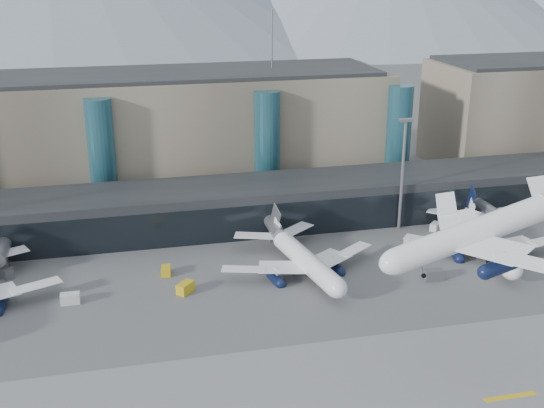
{
  "coord_description": "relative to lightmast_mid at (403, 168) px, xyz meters",
  "views": [
    {
      "loc": [
        -31.16,
        -86.25,
        58.21
      ],
      "look_at": [
        -3.53,
        32.0,
        14.35
      ],
      "focal_mm": 45.0,
      "sensor_mm": 36.0,
      "label": 1
    }
  ],
  "objects": [
    {
      "name": "ground",
      "position": [
        -30.0,
        -48.0,
        -14.42
      ],
      "size": [
        900.0,
        900.0,
        0.0
      ],
      "primitive_type": "plane",
      "color": "#515154",
      "rests_on": "ground"
    },
    {
      "name": "concourse",
      "position": [
        -30.02,
        9.73,
        -9.45
      ],
      "size": [
        170.0,
        27.0,
        10.0
      ],
      "color": "black",
      "rests_on": "ground"
    },
    {
      "name": "terminal_main",
      "position": [
        -55.0,
        42.0,
        1.03
      ],
      "size": [
        130.0,
        30.0,
        31.0
      ],
      "color": "gray",
      "rests_on": "ground"
    },
    {
      "name": "teal_towers",
      "position": [
        -44.99,
        26.01,
        -0.41
      ],
      "size": [
        116.4,
        19.4,
        46.0
      ],
      "color": "#255868",
      "rests_on": "ground"
    },
    {
      "name": "lightmast_mid",
      "position": [
        0.0,
        0.0,
        0.0
      ],
      "size": [
        3.0,
        1.2,
        25.6
      ],
      "color": "slate",
      "rests_on": "ground"
    },
    {
      "name": "hero_jet",
      "position": [
        -10.28,
        -53.53,
        8.55
      ],
      "size": [
        32.94,
        33.82,
        10.89
      ],
      "rotation": [
        0.0,
        -0.25,
        0.04
      ],
      "color": "white",
      "rests_on": "ground"
    },
    {
      "name": "jet_parked_mid",
      "position": [
        -27.94,
        -15.63,
        -10.24
      ],
      "size": [
        33.8,
        34.2,
        11.05
      ],
      "rotation": [
        0.0,
        0.0,
        1.74
      ],
      "color": "white",
      "rests_on": "ground"
    },
    {
      "name": "jet_parked_right",
      "position": [
        12.85,
        -15.56,
        -9.98
      ],
      "size": [
        35.49,
        36.53,
        11.74
      ],
      "rotation": [
        0.0,
        0.0,
        1.34
      ],
      "color": "white",
      "rests_on": "ground"
    },
    {
      "name": "veh_a",
      "position": [
        -71.59,
        -20.13,
        -13.47
      ],
      "size": [
        3.37,
        1.91,
        1.89
      ],
      "primitive_type": "cube",
      "rotation": [
        0.0,
        0.0,
        -0.01
      ],
      "color": "silver",
      "rests_on": "ground"
    },
    {
      "name": "veh_b",
      "position": [
        -53.9,
        -12.21,
        -13.58
      ],
      "size": [
        2.15,
        3.11,
        1.68
      ],
      "primitive_type": "cube",
      "rotation": [
        0.0,
        0.0,
        1.44
      ],
      "color": "gold",
      "rests_on": "ground"
    },
    {
      "name": "veh_c",
      "position": [
        -3.97,
        -26.13,
        -13.39
      ],
      "size": [
        3.83,
        2.21,
        2.05
      ],
      "primitive_type": "cube",
      "rotation": [
        0.0,
        0.0,
        -0.07
      ],
      "color": "#47474C",
      "rests_on": "ground"
    },
    {
      "name": "veh_d",
      "position": [
        7.68,
        -2.65,
        -13.57
      ],
      "size": [
        3.22,
        3.23,
        1.7
      ],
      "primitive_type": "cube",
      "rotation": [
        0.0,
        0.0,
        0.79
      ],
      "color": "silver",
      "rests_on": "ground"
    },
    {
      "name": "veh_f",
      "position": [
        -84.04,
        -6.37,
        -13.52
      ],
      "size": [
        3.09,
        3.64,
        1.8
      ],
      "primitive_type": "cube",
      "rotation": [
        0.0,
        0.0,
        2.1
      ],
      "color": "#47474C",
      "rests_on": "ground"
    },
    {
      "name": "veh_g",
      "position": [
        -1.59,
        -10.28,
        -13.62
      ],
      "size": [
        2.83,
        3.14,
        1.59
      ],
      "primitive_type": "cube",
      "rotation": [
        0.0,
        0.0,
        -0.98
      ],
      "color": "silver",
      "rests_on": "ground"
    },
    {
      "name": "veh_h",
      "position": [
        -51.05,
        -20.62,
        -13.44
      ],
      "size": [
        3.74,
        3.88,
        1.96
      ],
      "primitive_type": "cube",
      "rotation": [
        0.0,
        0.0,
        0.84
      ],
      "color": "gold",
      "rests_on": "ground"
    }
  ]
}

